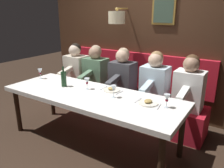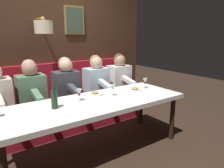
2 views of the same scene
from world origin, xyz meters
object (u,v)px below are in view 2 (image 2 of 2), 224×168
object	(u,v)px
diner_nearest	(119,76)
wine_glass_3	(79,93)
diner_middle	(66,83)
dining_table	(95,106)
wine_bottle	(54,99)
wine_glass_1	(113,88)
diner_far	(31,88)
diner_near	(96,79)
wine_glass_2	(145,81)

from	to	relation	value
diner_nearest	wine_glass_3	world-z (taller)	diner_nearest
diner_middle	dining_table	bearing A→B (deg)	-178.74
diner_middle	wine_bottle	size ratio (longest dim) A/B	2.64
dining_table	wine_glass_1	distance (m)	0.38
diner_middle	diner_far	size ratio (longest dim) A/B	1.00
diner_near	wine_bottle	bearing A→B (deg)	128.17
diner_far	wine_glass_3	xyz separation A→B (m)	(-0.75, -0.42, 0.04)
diner_near	wine_glass_1	bearing A→B (deg)	165.15
diner_nearest	diner_middle	world-z (taller)	same
dining_table	wine_glass_2	world-z (taller)	wine_glass_2
diner_near	wine_bottle	distance (m)	1.36
diner_middle	diner_far	bearing A→B (deg)	90.00
dining_table	wine_bottle	distance (m)	0.55
diner_middle	wine_glass_1	xyz separation A→B (m)	(-0.83, -0.35, 0.04)
diner_nearest	diner_far	world-z (taller)	same
diner_nearest	diner_middle	bearing A→B (deg)	90.00
diner_near	diner_far	bearing A→B (deg)	90.00
wine_glass_3	diner_far	bearing A→B (deg)	28.83
wine_glass_2	wine_bottle	size ratio (longest dim) A/B	0.55
diner_nearest	wine_glass_1	distance (m)	1.10
diner_middle	diner_far	distance (m)	0.55
wine_glass_2	wine_bottle	world-z (taller)	wine_bottle
diner_near	wine_glass_2	distance (m)	0.89
dining_table	diner_near	distance (m)	1.05
diner_far	wine_bottle	world-z (taller)	diner_far
dining_table	wine_glass_3	bearing A→B (deg)	50.97
wine_glass_1	wine_glass_2	xyz separation A→B (m)	(0.06, -0.68, -0.00)
dining_table	diner_middle	size ratio (longest dim) A/B	3.18
wine_glass_1	wine_glass_3	bearing A→B (deg)	81.76
diner_near	diner_far	distance (m)	1.12
wine_glass_2	wine_glass_1	bearing A→B (deg)	95.11
wine_bottle	diner_far	bearing A→B (deg)	3.48
diner_nearest	wine_glass_3	xyz separation A→B (m)	(-0.75, 1.22, 0.04)
wine_glass_2	wine_bottle	distance (m)	1.54
dining_table	diner_far	bearing A→B (deg)	32.99
dining_table	wine_bottle	bearing A→B (deg)	85.68
diner_middle	wine_glass_2	bearing A→B (deg)	-126.53
diner_near	wine_glass_2	xyz separation A→B (m)	(-0.76, -0.46, 0.04)
diner_near	wine_glass_1	distance (m)	0.85
diner_near	diner_far	xyz separation A→B (m)	(0.00, 1.12, 0.00)
dining_table	diner_far	size ratio (longest dim) A/B	3.18
diner_middle	diner_far	xyz separation A→B (m)	(0.00, 0.55, 0.00)
diner_middle	wine_glass_1	distance (m)	0.90
diner_nearest	diner_far	size ratio (longest dim) A/B	1.00
diner_near	wine_glass_2	bearing A→B (deg)	-148.85
diner_nearest	diner_middle	size ratio (longest dim) A/B	1.00
wine_bottle	dining_table	bearing A→B (deg)	-94.32
diner_nearest	wine_glass_3	bearing A→B (deg)	121.68
wine_glass_1	wine_bottle	distance (m)	0.85
diner_far	wine_glass_2	distance (m)	1.76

